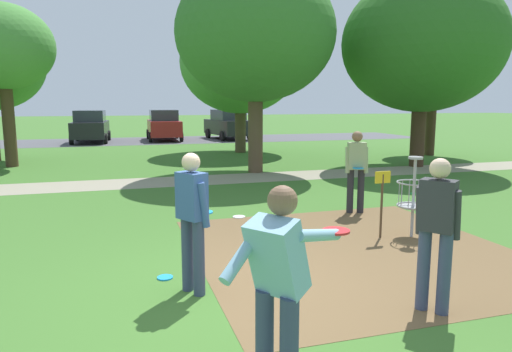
{
  "coord_description": "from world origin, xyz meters",
  "views": [
    {
      "loc": [
        -1.22,
        -5.23,
        2.29
      ],
      "look_at": [
        1.13,
        2.54,
        1.0
      ],
      "focal_mm": 32.58,
      "sensor_mm": 36.0,
      "label": 1
    }
  ],
  "objects_px": {
    "frisbee_by_tee": "(239,217)",
    "tree_near_right": "(240,62)",
    "player_waiting_right": "(192,215)",
    "parked_car_center_right": "(228,124)",
    "player_throwing": "(437,226)",
    "parked_car_leftmost": "(91,126)",
    "parked_car_center_left": "(164,125)",
    "frisbee_mid_grass": "(165,277)",
    "player_foreground_watching": "(279,285)",
    "frisbee_near_basket": "(414,194)",
    "disc_golf_basket": "(410,194)",
    "tree_far_right": "(3,47)",
    "tree_mid_center": "(255,34)",
    "tree_mid_left": "(434,66)",
    "player_waiting_left": "(356,167)",
    "tree_near_left": "(423,44)"
  },
  "relations": [
    {
      "from": "frisbee_near_basket",
      "to": "tree_mid_left",
      "type": "distance_m",
      "value": 10.23
    },
    {
      "from": "player_foreground_watching",
      "to": "disc_golf_basket",
      "type": "bearing_deg",
      "value": 44.78
    },
    {
      "from": "parked_car_center_right",
      "to": "tree_near_left",
      "type": "bearing_deg",
      "value": -75.97
    },
    {
      "from": "disc_golf_basket",
      "to": "parked_car_center_right",
      "type": "bearing_deg",
      "value": 84.65
    },
    {
      "from": "player_throwing",
      "to": "player_waiting_right",
      "type": "relative_size",
      "value": 1.0
    },
    {
      "from": "disc_golf_basket",
      "to": "tree_mid_center",
      "type": "distance_m",
      "value": 8.8
    },
    {
      "from": "tree_mid_left",
      "to": "parked_car_center_left",
      "type": "relative_size",
      "value": 1.25
    },
    {
      "from": "player_waiting_right",
      "to": "parked_car_center_right",
      "type": "height_order",
      "value": "parked_car_center_right"
    },
    {
      "from": "frisbee_by_tee",
      "to": "tree_mid_center",
      "type": "xyz_separation_m",
      "value": [
        2.09,
        5.8,
        4.44
      ]
    },
    {
      "from": "player_foreground_watching",
      "to": "tree_near_right",
      "type": "relative_size",
      "value": 0.27
    },
    {
      "from": "frisbee_near_basket",
      "to": "parked_car_center_right",
      "type": "bearing_deg",
      "value": 91.06
    },
    {
      "from": "player_foreground_watching",
      "to": "player_waiting_left",
      "type": "height_order",
      "value": "same"
    },
    {
      "from": "player_foreground_watching",
      "to": "tree_mid_left",
      "type": "distance_m",
      "value": 18.86
    },
    {
      "from": "tree_mid_left",
      "to": "player_foreground_watching",
      "type": "bearing_deg",
      "value": -130.33
    },
    {
      "from": "player_foreground_watching",
      "to": "tree_mid_center",
      "type": "height_order",
      "value": "tree_mid_center"
    },
    {
      "from": "frisbee_near_basket",
      "to": "disc_golf_basket",
      "type": "bearing_deg",
      "value": -126.74
    },
    {
      "from": "tree_far_right",
      "to": "frisbee_near_basket",
      "type": "bearing_deg",
      "value": -38.46
    },
    {
      "from": "frisbee_by_tee",
      "to": "tree_near_right",
      "type": "bearing_deg",
      "value": 74.97
    },
    {
      "from": "frisbee_by_tee",
      "to": "parked_car_center_left",
      "type": "bearing_deg",
      "value": 88.51
    },
    {
      "from": "tree_far_right",
      "to": "frisbee_by_tee",
      "type": "bearing_deg",
      "value": -58.3
    },
    {
      "from": "tree_mid_center",
      "to": "player_foreground_watching",
      "type": "bearing_deg",
      "value": -105.91
    },
    {
      "from": "tree_far_right",
      "to": "parked_car_center_left",
      "type": "xyz_separation_m",
      "value": [
        6.46,
        10.41,
        -3.26
      ]
    },
    {
      "from": "tree_mid_center",
      "to": "parked_car_center_left",
      "type": "distance_m",
      "value": 14.74
    },
    {
      "from": "tree_near_right",
      "to": "frisbee_by_tee",
      "type": "bearing_deg",
      "value": -105.03
    },
    {
      "from": "player_foreground_watching",
      "to": "tree_near_left",
      "type": "relative_size",
      "value": 0.26
    },
    {
      "from": "player_waiting_right",
      "to": "tree_mid_center",
      "type": "xyz_separation_m",
      "value": [
        3.56,
        9.26,
        3.49
      ]
    },
    {
      "from": "frisbee_mid_grass",
      "to": "tree_mid_center",
      "type": "relative_size",
      "value": 0.03
    },
    {
      "from": "frisbee_near_basket",
      "to": "frisbee_mid_grass",
      "type": "xyz_separation_m",
      "value": [
        -6.61,
        -3.95,
        0.0
      ]
    },
    {
      "from": "parked_car_leftmost",
      "to": "player_waiting_left",
      "type": "bearing_deg",
      "value": -72.98
    },
    {
      "from": "frisbee_by_tee",
      "to": "parked_car_leftmost",
      "type": "height_order",
      "value": "parked_car_leftmost"
    },
    {
      "from": "player_throwing",
      "to": "tree_far_right",
      "type": "xyz_separation_m",
      "value": [
        -6.9,
        14.35,
        3.21
      ]
    },
    {
      "from": "player_throwing",
      "to": "tree_mid_left",
      "type": "relative_size",
      "value": 0.32
    },
    {
      "from": "frisbee_by_tee",
      "to": "parked_car_center_right",
      "type": "height_order",
      "value": "parked_car_center_right"
    },
    {
      "from": "disc_golf_basket",
      "to": "tree_far_right",
      "type": "bearing_deg",
      "value": 125.41
    },
    {
      "from": "parked_car_leftmost",
      "to": "parked_car_center_left",
      "type": "bearing_deg",
      "value": 4.64
    },
    {
      "from": "disc_golf_basket",
      "to": "tree_near_right",
      "type": "bearing_deg",
      "value": 86.88
    },
    {
      "from": "frisbee_mid_grass",
      "to": "parked_car_center_right",
      "type": "relative_size",
      "value": 0.05
    },
    {
      "from": "frisbee_by_tee",
      "to": "tree_far_right",
      "type": "distance_m",
      "value": 12.05
    },
    {
      "from": "frisbee_mid_grass",
      "to": "tree_far_right",
      "type": "xyz_separation_m",
      "value": [
        -4.17,
        12.51,
        4.17
      ]
    },
    {
      "from": "disc_golf_basket",
      "to": "frisbee_mid_grass",
      "type": "bearing_deg",
      "value": -170.25
    },
    {
      "from": "tree_near_left",
      "to": "parked_car_center_right",
      "type": "relative_size",
      "value": 1.52
    },
    {
      "from": "player_foreground_watching",
      "to": "frisbee_near_basket",
      "type": "relative_size",
      "value": 8.42
    },
    {
      "from": "parked_car_center_right",
      "to": "player_foreground_watching",
      "type": "bearing_deg",
      "value": -102.59
    },
    {
      "from": "tree_mid_center",
      "to": "tree_near_left",
      "type": "bearing_deg",
      "value": -3.12
    },
    {
      "from": "frisbee_near_basket",
      "to": "tree_near_right",
      "type": "relative_size",
      "value": 0.03
    },
    {
      "from": "player_foreground_watching",
      "to": "player_waiting_right",
      "type": "relative_size",
      "value": 1.0
    },
    {
      "from": "parked_car_leftmost",
      "to": "parked_car_center_right",
      "type": "distance_m",
      "value": 8.19
    },
    {
      "from": "player_waiting_right",
      "to": "frisbee_near_basket",
      "type": "bearing_deg",
      "value": 35.47
    },
    {
      "from": "disc_golf_basket",
      "to": "parked_car_center_left",
      "type": "bearing_deg",
      "value": 94.95
    },
    {
      "from": "player_waiting_right",
      "to": "tree_far_right",
      "type": "height_order",
      "value": "tree_far_right"
    }
  ]
}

